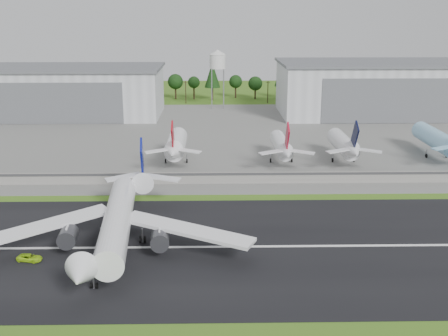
{
  "coord_description": "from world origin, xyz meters",
  "views": [
    {
      "loc": [
        -7.27,
        -99.89,
        48.57
      ],
      "look_at": [
        -4.59,
        40.0,
        9.0
      ],
      "focal_mm": 45.0,
      "sensor_mm": 36.0,
      "label": 1
    }
  ],
  "objects_px": {
    "main_airliner": "(117,227)",
    "parked_jet_red_b": "(282,146)",
    "parked_jet_navy": "(345,145)",
    "parked_jet_skyblue": "(440,141)",
    "parked_jet_red_a": "(176,145)",
    "ground_vehicle": "(30,258)"
  },
  "relations": [
    {
      "from": "parked_jet_red_a",
      "to": "parked_jet_navy",
      "type": "distance_m",
      "value": 55.01
    },
    {
      "from": "ground_vehicle",
      "to": "parked_jet_red_a",
      "type": "height_order",
      "value": "parked_jet_red_a"
    },
    {
      "from": "parked_jet_navy",
      "to": "parked_jet_skyblue",
      "type": "distance_m",
      "value": 33.39
    },
    {
      "from": "parked_jet_red_a",
      "to": "parked_jet_skyblue",
      "type": "relative_size",
      "value": 0.84
    },
    {
      "from": "parked_jet_red_a",
      "to": "parked_jet_navy",
      "type": "bearing_deg",
      "value": -0.03
    },
    {
      "from": "parked_jet_red_b",
      "to": "parked_jet_navy",
      "type": "height_order",
      "value": "parked_jet_navy"
    },
    {
      "from": "main_airliner",
      "to": "parked_jet_red_a",
      "type": "bearing_deg",
      "value": -101.74
    },
    {
      "from": "parked_jet_skyblue",
      "to": "parked_jet_navy",
      "type": "bearing_deg",
      "value": -171.32
    },
    {
      "from": "parked_jet_navy",
      "to": "parked_jet_skyblue",
      "type": "relative_size",
      "value": 0.84
    },
    {
      "from": "parked_jet_red_b",
      "to": "parked_jet_skyblue",
      "type": "xyz_separation_m",
      "value": [
        53.5,
        5.1,
        0.54
      ]
    },
    {
      "from": "ground_vehicle",
      "to": "parked_jet_red_a",
      "type": "xyz_separation_m",
      "value": [
        24.65,
        72.83,
        5.58
      ]
    },
    {
      "from": "ground_vehicle",
      "to": "parked_jet_skyblue",
      "type": "relative_size",
      "value": 0.13
    },
    {
      "from": "main_airliner",
      "to": "parked_jet_red_b",
      "type": "relative_size",
      "value": 1.89
    },
    {
      "from": "parked_jet_red_a",
      "to": "parked_jet_red_b",
      "type": "bearing_deg",
      "value": -0.14
    },
    {
      "from": "parked_jet_red_a",
      "to": "parked_jet_red_b",
      "type": "relative_size",
      "value": 1.0
    },
    {
      "from": "main_airliner",
      "to": "parked_jet_skyblue",
      "type": "height_order",
      "value": "main_airliner"
    },
    {
      "from": "parked_jet_red_a",
      "to": "parked_jet_skyblue",
      "type": "xyz_separation_m",
      "value": [
        88.01,
        5.01,
        0.03
      ]
    },
    {
      "from": "ground_vehicle",
      "to": "parked_jet_navy",
      "type": "relative_size",
      "value": 0.16
    },
    {
      "from": "parked_jet_red_b",
      "to": "parked_jet_skyblue",
      "type": "height_order",
      "value": "parked_jet_skyblue"
    },
    {
      "from": "parked_jet_navy",
      "to": "main_airliner",
      "type": "bearing_deg",
      "value": -133.22
    },
    {
      "from": "parked_jet_navy",
      "to": "parked_jet_skyblue",
      "type": "bearing_deg",
      "value": 8.68
    },
    {
      "from": "ground_vehicle",
      "to": "main_airliner",
      "type": "bearing_deg",
      "value": -59.03
    }
  ]
}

